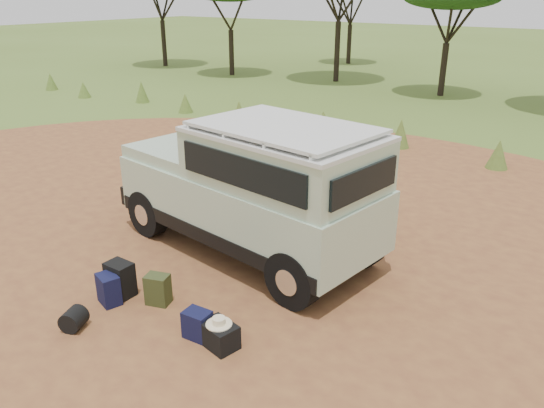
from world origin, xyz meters
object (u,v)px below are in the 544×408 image
Objects in this scene: backpack_navy at (109,289)px; walking_staff at (141,188)px; duffel_navy at (197,325)px; hard_case at (219,335)px; backpack_black at (120,279)px; backpack_olive at (158,290)px; safari_vehicle at (254,190)px.

walking_staff is at bearing 145.41° from backpack_navy.
duffel_navy reaches higher than hard_case.
backpack_black reaches higher than duffel_navy.
hard_case is at bearing -1.87° from duffel_navy.
backpack_olive is 1.13m from duffel_navy.
walking_staff is at bearing 143.57° from duffel_navy.
walking_staff reaches higher than backpack_navy.
backpack_black is at bearing 115.51° from backpack_navy.
walking_staff is at bearing 130.75° from backpack_black.
backpack_black is 2.15m from hard_case.
duffel_navy is at bearing 22.16° from backpack_navy.
backpack_black is 1.15× the size of hard_case.
safari_vehicle is at bearing 67.48° from backpack_olive.
hard_case is (0.39, 0.02, -0.03)m from duffel_navy.
backpack_navy is at bearing -179.57° from duffel_navy.
walking_staff is 2.86m from backpack_black.
backpack_olive is at bearing 160.69° from duffel_navy.
duffel_navy is at bearing -165.57° from hard_case.
duffel_navy is (1.76, -0.10, -0.08)m from backpack_black.
walking_staff is (-2.66, -0.34, -0.42)m from safari_vehicle.
backpack_navy is (0.04, -0.26, -0.04)m from backpack_black.
backpack_olive is at bearing -70.22° from walking_staff.
safari_vehicle is 2.71m from walking_staff.
backpack_black is 1.39× the size of duffel_navy.
backpack_black is (1.86, -2.12, -0.52)m from walking_staff.
walking_staff is at bearing -165.38° from safari_vehicle.
walking_staff reaches higher than hard_case.
backpack_olive is 1.51m from hard_case.
backpack_navy is at bearing -81.85° from backpack_black.
backpack_black is (-0.80, -2.46, -0.94)m from safari_vehicle.
backpack_olive is at bearing 14.39° from backpack_black.
backpack_olive is 0.98× the size of hard_case.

